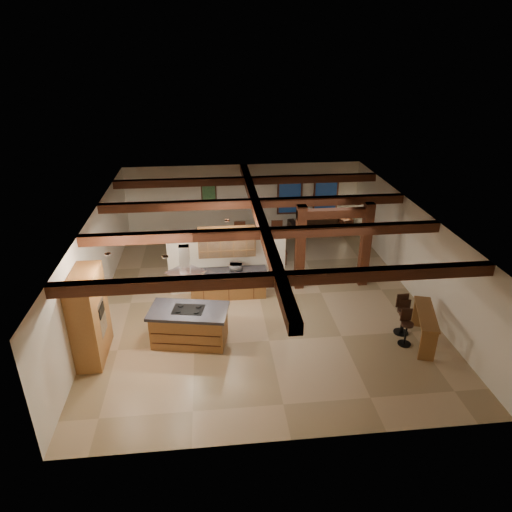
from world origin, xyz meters
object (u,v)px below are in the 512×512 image
Objects in this scene: kitchen_island at (189,325)px; bar_counter at (425,323)px; sofa at (315,223)px; dining_table at (260,247)px.

bar_counter is at bearing -6.28° from kitchen_island.
sofa is at bearing 97.45° from bar_counter.
bar_counter is at bearing 91.69° from sofa.
kitchen_island reaches higher than sofa.
bar_counter is (3.84, -6.09, 0.29)m from dining_table.
bar_counter reaches higher than dining_table.
dining_table is 0.86× the size of sofa.
dining_table is at bearing 35.32° from sofa.
kitchen_island is at bearing 50.09° from sofa.
dining_table is (2.54, 5.39, -0.18)m from kitchen_island.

